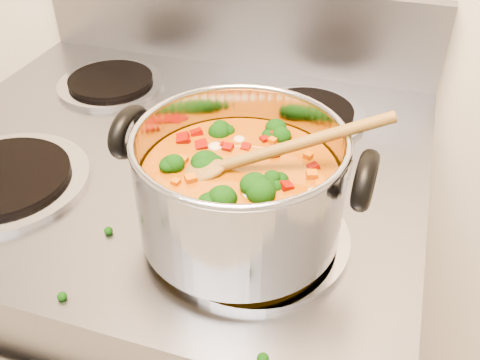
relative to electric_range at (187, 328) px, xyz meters
name	(u,v)px	position (x,y,z in m)	size (l,w,h in m)	color
electric_range	(187,328)	(0.00, 0.00, 0.00)	(0.78, 0.70, 1.08)	gray
stockpot	(240,187)	(0.17, -0.16, 0.53)	(0.30, 0.24, 0.15)	#A4A4AC
wooden_spoon	(249,158)	(0.18, -0.15, 0.57)	(0.24, 0.11, 0.09)	brown
cooktop_crumbs	(321,220)	(0.26, -0.10, 0.46)	(0.20, 0.30, 0.01)	black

